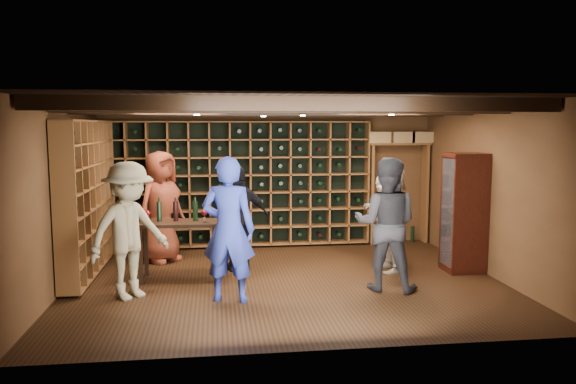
{
  "coord_description": "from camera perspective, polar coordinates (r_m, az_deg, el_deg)",
  "views": [
    {
      "loc": [
        -0.96,
        -7.68,
        2.19
      ],
      "look_at": [
        0.06,
        0.2,
        1.24
      ],
      "focal_mm": 35.0,
      "sensor_mm": 36.0,
      "label": 1
    }
  ],
  "objects": [
    {
      "name": "crate_shelf",
      "position": [
        10.57,
        11.23,
        3.3
      ],
      "size": [
        1.2,
        0.32,
        2.07
      ],
      "color": "brown",
      "rests_on": "ground"
    },
    {
      "name": "guest_woman_black",
      "position": [
        8.48,
        -4.96,
        -2.7
      ],
      "size": [
        0.99,
        0.58,
        1.59
      ],
      "primitive_type": "imported",
      "rotation": [
        0.0,
        0.0,
        3.36
      ],
      "color": "black",
      "rests_on": "ground"
    },
    {
      "name": "guest_khaki",
      "position": [
        7.36,
        -15.87,
        -3.8
      ],
      "size": [
        1.27,
        1.23,
        1.74
      ],
      "primitive_type": "imported",
      "rotation": [
        0.0,
        0.0,
        0.73
      ],
      "color": "#847B5B",
      "rests_on": "ground"
    },
    {
      "name": "man_grey_suit",
      "position": [
        7.56,
        9.93,
        -3.24
      ],
      "size": [
        1.05,
        0.95,
        1.77
      ],
      "primitive_type": "imported",
      "rotation": [
        0.0,
        0.0,
        2.75
      ],
      "color": "black",
      "rests_on": "ground"
    },
    {
      "name": "wine_rack_back",
      "position": [
        10.07,
        -4.87,
        0.85
      ],
      "size": [
        4.65,
        0.3,
        2.2
      ],
      "color": "brown",
      "rests_on": "ground"
    },
    {
      "name": "guest_beige",
      "position": [
        8.58,
        10.29,
        -2.52
      ],
      "size": [
        0.5,
        1.52,
        1.63
      ],
      "primitive_type": "imported",
      "rotation": [
        0.0,
        0.0,
        4.7
      ],
      "color": "gray",
      "rests_on": "ground"
    },
    {
      "name": "wine_rack_left",
      "position": [
        8.77,
        -19.64,
        -0.41
      ],
      "size": [
        0.3,
        2.65,
        2.2
      ],
      "color": "brown",
      "rests_on": "ground"
    },
    {
      "name": "ground",
      "position": [
        8.04,
        -0.24,
        -9.0
      ],
      "size": [
        6.0,
        6.0,
        0.0
      ],
      "primitive_type": "plane",
      "color": "black",
      "rests_on": "ground"
    },
    {
      "name": "display_cabinet",
      "position": [
        8.8,
        17.43,
        -2.24
      ],
      "size": [
        0.55,
        0.5,
        1.75
      ],
      "color": "black",
      "rests_on": "ground"
    },
    {
      "name": "man_blue_shirt",
      "position": [
        6.99,
        -6.07,
        -3.81
      ],
      "size": [
        0.74,
        0.58,
        1.82
      ],
      "primitive_type": "imported",
      "rotation": [
        0.0,
        0.0,
        2.91
      ],
      "color": "navy",
      "rests_on": "ground"
    },
    {
      "name": "tasting_table",
      "position": [
        8.12,
        -11.04,
        -3.6
      ],
      "size": [
        1.13,
        0.6,
        1.11
      ],
      "rotation": [
        0.0,
        0.0,
        -0.04
      ],
      "color": "black",
      "rests_on": "ground"
    },
    {
      "name": "guest_red_floral",
      "position": [
        9.2,
        -12.76,
        -1.47
      ],
      "size": [
        1.01,
        1.03,
        1.79
      ],
      "primitive_type": "imported",
      "rotation": [
        0.0,
        0.0,
        0.83
      ],
      "color": "maroon",
      "rests_on": "ground"
    },
    {
      "name": "room_shell",
      "position": [
        7.79,
        -0.3,
        8.49
      ],
      "size": [
        6.0,
        6.0,
        6.0
      ],
      "color": "brown",
      "rests_on": "ground"
    }
  ]
}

